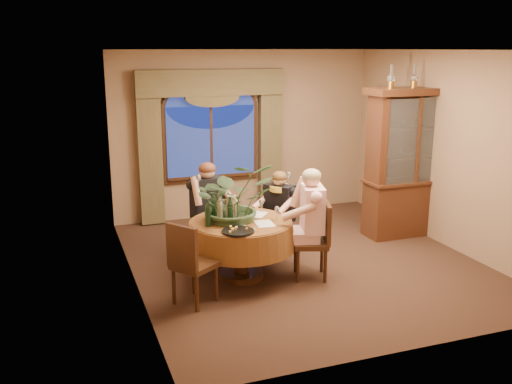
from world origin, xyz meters
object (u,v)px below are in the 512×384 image
object	(u,v)px
chair_back	(217,222)
wine_bottle_0	(220,209)
china_cabinet	(408,163)
person_back	(207,210)
oil_lamp_center	(414,76)
chair_back_right	(271,222)
chair_right	(311,241)
wine_bottle_2	(214,206)
centerpiece_plant	(233,170)
wine_bottle_3	(230,210)
oil_lamp_left	(391,76)
wine_bottle_1	(208,213)
person_pink	(312,223)
olive_bowl	(244,219)
dining_table	(241,249)
person_scarf	(280,214)
chair_front_left	(194,263)
oil_lamp_right	(437,75)
stoneware_vase	(232,207)

from	to	relation	value
chair_back	wine_bottle_0	distance (m)	0.98
china_cabinet	person_back	world-z (taller)	china_cabinet
oil_lamp_center	chair_back_right	distance (m)	3.02
chair_right	wine_bottle_2	xyz separation A→B (m)	(-1.10, 0.49, 0.44)
centerpiece_plant	wine_bottle_3	size ratio (longest dim) A/B	3.31
wine_bottle_2	oil_lamp_left	bearing A→B (deg)	11.94
wine_bottle_1	person_pink	bearing A→B (deg)	-6.82
oil_lamp_center	centerpiece_plant	bearing A→B (deg)	-166.65
chair_back	olive_bowl	world-z (taller)	chair_back
dining_table	oil_lamp_center	bearing A→B (deg)	15.36
china_cabinet	person_scarf	distance (m)	2.30
person_pink	chair_front_left	bearing A→B (deg)	115.31
chair_right	person_back	bearing A→B (deg)	61.07
china_cabinet	chair_back_right	bearing A→B (deg)	-175.41
china_cabinet	chair_front_left	xyz separation A→B (m)	(-3.67, -1.33, -0.65)
oil_lamp_left	chair_right	xyz separation A→B (m)	(-1.74, -1.10, -1.95)
oil_lamp_right	wine_bottle_1	size ratio (longest dim) A/B	1.03
person_pink	wine_bottle_0	bearing A→B (deg)	91.59
olive_bowl	oil_lamp_right	bearing A→B (deg)	14.34
person_back	stoneware_vase	xyz separation A→B (m)	(0.12, -0.74, 0.23)
person_scarf	wine_bottle_3	size ratio (longest dim) A/B	3.71
dining_table	wine_bottle_3	world-z (taller)	wine_bottle_3
china_cabinet	chair_back	bearing A→B (deg)	178.45
oil_lamp_left	oil_lamp_center	world-z (taller)	same
oil_lamp_right	person_scarf	world-z (taller)	oil_lamp_right
china_cabinet	centerpiece_plant	world-z (taller)	china_cabinet
wine_bottle_1	oil_lamp_center	bearing A→B (deg)	14.72
dining_table	chair_front_left	bearing A→B (deg)	-144.42
person_pink	stoneware_vase	distance (m)	1.03
person_back	wine_bottle_1	world-z (taller)	person_back
person_pink	centerpiece_plant	world-z (taller)	centerpiece_plant
person_scarf	wine_bottle_0	world-z (taller)	person_scarf
chair_right	chair_front_left	world-z (taller)	same
chair_back	oil_lamp_right	bearing A→B (deg)	175.25
oil_lamp_center	wine_bottle_3	world-z (taller)	oil_lamp_center
chair_back	china_cabinet	bearing A→B (deg)	175.07
chair_back_right	person_back	world-z (taller)	person_back
centerpiece_plant	chair_back	bearing A→B (deg)	89.33
oil_lamp_right	person_scarf	distance (m)	3.19
chair_back	wine_bottle_1	xyz separation A→B (m)	(-0.39, -0.97, 0.44)
wine_bottle_0	wine_bottle_1	size ratio (longest dim) A/B	1.00
chair_front_left	person_back	distance (m)	1.47
oil_lamp_left	person_back	size ratio (longest dim) A/B	0.25
wine_bottle_3	wine_bottle_0	bearing A→B (deg)	140.32
chair_right	chair_back_right	distance (m)	0.93
oil_lamp_left	wine_bottle_2	distance (m)	3.28
chair_right	wine_bottle_1	xyz separation A→B (m)	(-1.26, 0.20, 0.44)
stoneware_vase	olive_bowl	size ratio (longest dim) A/B	1.82
oil_lamp_right	person_pink	xyz separation A→B (m)	(-2.48, -1.05, -1.73)
china_cabinet	oil_lamp_left	distance (m)	1.36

